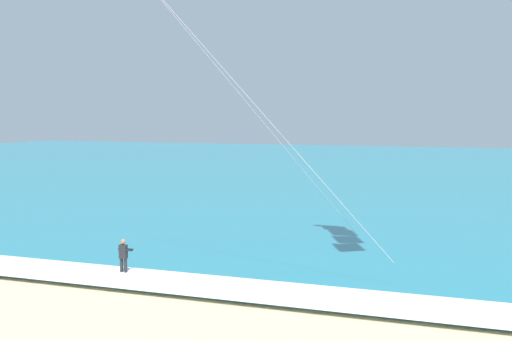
{
  "coord_description": "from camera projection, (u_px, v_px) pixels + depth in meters",
  "views": [
    {
      "loc": [
        11.62,
        -10.46,
        6.96
      ],
      "look_at": [
        2.54,
        14.76,
        4.61
      ],
      "focal_mm": 43.76,
      "sensor_mm": 36.0,
      "label": 1
    }
  ],
  "objects": [
    {
      "name": "sea",
      "position": [
        384.0,
        169.0,
        80.65
      ],
      "size": [
        200.0,
        120.0,
        0.2
      ],
      "primitive_type": "cube",
      "color": "teal",
      "rests_on": "ground"
    },
    {
      "name": "surf_foam",
      "position": [
        172.0,
        282.0,
        25.34
      ],
      "size": [
        200.0,
        3.0,
        0.04
      ],
      "primitive_type": "cube",
      "color": "white",
      "rests_on": "sea"
    },
    {
      "name": "surfboard",
      "position": [
        124.0,
        277.0,
        26.89
      ],
      "size": [
        0.47,
        1.41,
        0.09
      ],
      "color": "white",
      "rests_on": "ground"
    },
    {
      "name": "kitesurfer",
      "position": [
        124.0,
        256.0,
        26.83
      ],
      "size": [
        0.55,
        0.53,
        1.69
      ],
      "color": "#232328",
      "rests_on": "ground"
    }
  ]
}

